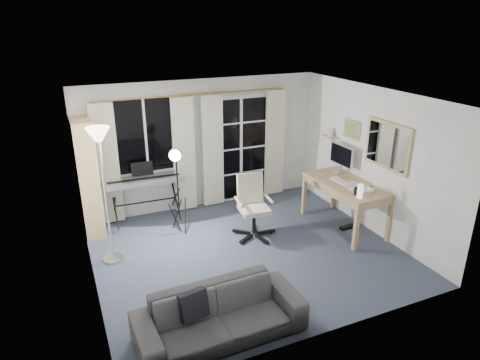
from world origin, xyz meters
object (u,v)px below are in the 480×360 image
(bookshelf, at_px, (85,179))
(office_chair, at_px, (252,200))
(monitor, at_px, (342,156))
(sofa, at_px, (220,308))
(torchiere_lamp, at_px, (101,156))
(desk, at_px, (346,188))
(keyboard_piano, at_px, (144,181))
(studio_light, at_px, (176,164))
(mug, at_px, (372,188))

(bookshelf, xyz_separation_m, office_chair, (2.45, -1.22, -0.31))
(monitor, xyz_separation_m, sofa, (-3.13, -2.12, -0.75))
(torchiere_lamp, distance_m, desk, 3.96)
(keyboard_piano, relative_size, office_chair, 1.34)
(studio_light, distance_m, sofa, 2.74)
(torchiere_lamp, distance_m, keyboard_piano, 1.58)
(torchiere_lamp, distance_m, mug, 4.11)
(keyboard_piano, height_order, studio_light, studio_light)
(sofa, bearing_deg, keyboard_piano, 90.92)
(monitor, bearing_deg, bookshelf, 162.55)
(keyboard_piano, height_order, sofa, keyboard_piano)
(bookshelf, xyz_separation_m, studio_light, (1.35, -0.73, 0.30))
(torchiere_lamp, bearing_deg, desk, -7.34)
(office_chair, relative_size, sofa, 0.54)
(office_chair, relative_size, mug, 7.77)
(torchiere_lamp, relative_size, office_chair, 1.95)
(keyboard_piano, relative_size, studio_light, 0.92)
(bookshelf, height_order, desk, bookshelf)
(office_chair, bearing_deg, monitor, 7.36)
(bookshelf, relative_size, desk, 1.26)
(studio_light, height_order, monitor, studio_light)
(bookshelf, xyz_separation_m, sofa, (1.07, -3.32, -0.55))
(bookshelf, distance_m, monitor, 4.37)
(bookshelf, relative_size, keyboard_piano, 1.39)
(studio_light, bearing_deg, desk, 3.87)
(office_chair, height_order, desk, office_chair)
(studio_light, distance_m, desk, 2.86)
(bookshelf, distance_m, keyboard_piano, 0.95)
(monitor, bearing_deg, keyboard_piano, 159.40)
(studio_light, xyz_separation_m, office_chair, (1.11, -0.49, -0.61))
(bookshelf, relative_size, mug, 14.48)
(mug, bearing_deg, sofa, -158.89)
(office_chair, bearing_deg, desk, -8.78)
(studio_light, relative_size, monitor, 2.58)
(keyboard_piano, relative_size, monitor, 2.36)
(studio_light, height_order, desk, studio_light)
(desk, relative_size, sofa, 0.80)
(studio_light, bearing_deg, keyboard_piano, 144.86)
(office_chair, bearing_deg, studio_light, 162.48)
(bookshelf, distance_m, sofa, 3.53)
(torchiere_lamp, height_order, studio_light, torchiere_lamp)
(studio_light, xyz_separation_m, sofa, (-0.28, -2.59, -0.85))
(sofa, bearing_deg, mug, 19.68)
(bookshelf, height_order, office_chair, bookshelf)
(keyboard_piano, xyz_separation_m, studio_light, (0.41, -0.66, 0.46))
(keyboard_piano, bearing_deg, monitor, -16.84)
(monitor, distance_m, sofa, 3.85)
(torchiere_lamp, distance_m, office_chair, 2.49)
(mug, bearing_deg, torchiere_lamp, 165.79)
(sofa, bearing_deg, torchiere_lamp, 110.77)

